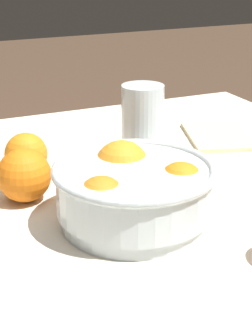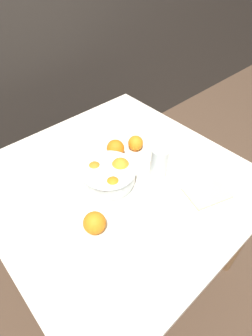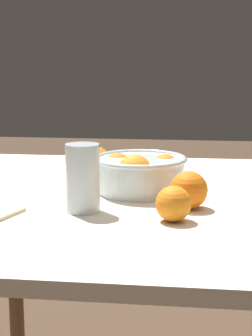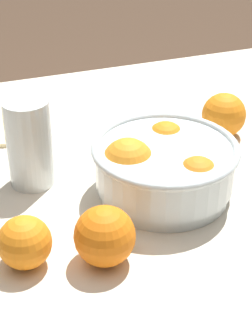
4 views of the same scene
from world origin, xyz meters
TOP-DOWN VIEW (x-y plane):
  - dining_table at (0.00, 0.00)m, footprint 1.04×1.05m
  - fruit_bowl at (-0.04, -0.00)m, footprint 0.23×0.23m
  - juice_glass at (0.15, -0.10)m, footprint 0.07×0.07m
  - orange_loose_front at (0.09, 0.12)m, footprint 0.08×0.08m
  - orange_loose_aside at (0.19, 0.09)m, footprint 0.07×0.07m
  - napkin at (0.22, -0.31)m, footprint 0.20×0.17m

SIDE VIEW (x-z plane):
  - dining_table at x=0.00m, z-range 0.29..1.04m
  - napkin at x=0.22m, z-range 0.75..0.76m
  - orange_loose_aside at x=0.19m, z-range 0.75..0.82m
  - orange_loose_front at x=0.09m, z-range 0.75..0.83m
  - fruit_bowl at x=-0.04m, z-range 0.75..0.85m
  - juice_glass at x=0.15m, z-range 0.74..0.89m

